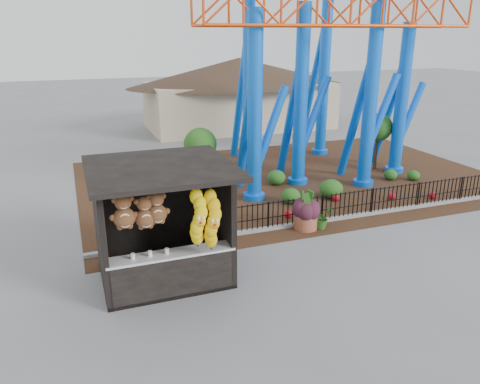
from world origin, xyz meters
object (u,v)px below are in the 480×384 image
object	(u,v)px
terracotta_planter	(306,221)
potted_plant	(321,217)
prize_booth	(164,227)
roller_coaster	(317,25)

from	to	relation	value
terracotta_planter	potted_plant	xyz separation A→B (m)	(0.51, -0.12, 0.10)
prize_booth	potted_plant	xyz separation A→B (m)	(5.53, 1.70, -1.16)
prize_booth	roller_coaster	bearing A→B (deg)	42.10
potted_plant	roller_coaster	bearing A→B (deg)	47.55
prize_booth	terracotta_planter	xyz separation A→B (m)	(5.02, 1.82, -1.26)
prize_booth	potted_plant	size ratio (longest dim) A/B	4.47
roller_coaster	terracotta_planter	xyz separation A→B (m)	(-3.10, -5.53, -6.15)
prize_booth	potted_plant	world-z (taller)	prize_booth
roller_coaster	terracotta_planter	distance (m)	8.83
roller_coaster	potted_plant	xyz separation A→B (m)	(-2.60, -5.65, -6.05)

